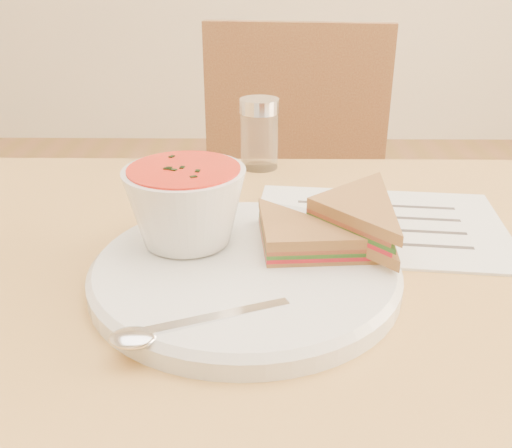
# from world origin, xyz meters

# --- Properties ---
(chair_far) EXTENTS (0.46, 0.46, 0.91)m
(chair_far) POSITION_xyz_m (-0.01, 0.58, 0.46)
(chair_far) COLOR brown
(chair_far) RESTS_ON floor
(plate) EXTENTS (0.30, 0.30, 0.02)m
(plate) POSITION_xyz_m (-0.07, -0.01, 0.76)
(plate) COLOR silver
(plate) RESTS_ON dining_table
(soup_bowl) EXTENTS (0.13, 0.13, 0.08)m
(soup_bowl) POSITION_xyz_m (-0.13, 0.02, 0.81)
(soup_bowl) COLOR silver
(soup_bowl) RESTS_ON plate
(sandwich_half_a) EXTENTS (0.11, 0.11, 0.03)m
(sandwich_half_a) POSITION_xyz_m (-0.05, -0.03, 0.78)
(sandwich_half_a) COLOR olive
(sandwich_half_a) RESTS_ON plate
(sandwich_half_b) EXTENTS (0.16, 0.16, 0.04)m
(sandwich_half_b) POSITION_xyz_m (-0.01, 0.03, 0.80)
(sandwich_half_b) COLOR olive
(sandwich_half_b) RESTS_ON plate
(spoon) EXTENTS (0.18, 0.11, 0.01)m
(spoon) POSITION_xyz_m (-0.11, -0.11, 0.77)
(spoon) COLOR silver
(spoon) RESTS_ON plate
(paper_menu) EXTENTS (0.31, 0.24, 0.00)m
(paper_menu) POSITION_xyz_m (0.08, 0.11, 0.75)
(paper_menu) COLOR white
(paper_menu) RESTS_ON dining_table
(condiment_shaker) EXTENTS (0.07, 0.07, 0.10)m
(condiment_shaker) POSITION_xyz_m (-0.06, 0.31, 0.80)
(condiment_shaker) COLOR silver
(condiment_shaker) RESTS_ON dining_table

